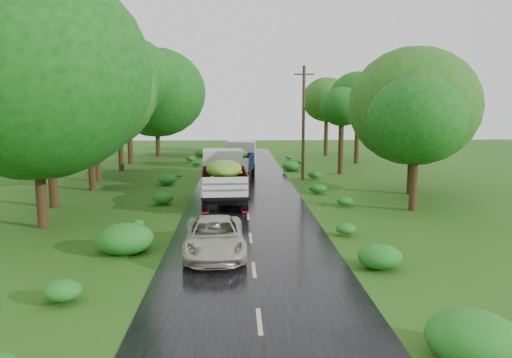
{
  "coord_description": "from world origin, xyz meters",
  "views": [
    {
      "loc": [
        -0.55,
        -16.02,
        5.52
      ],
      "look_at": [
        0.43,
        9.16,
        1.7
      ],
      "focal_mm": 35.0,
      "sensor_mm": 36.0,
      "label": 1
    }
  ],
  "objects": [
    {
      "name": "road_lines",
      "position": [
        0.0,
        6.0,
        0.02
      ],
      "size": [
        0.12,
        69.6,
        0.0
      ],
      "color": "#BFB78C",
      "rests_on": "road"
    },
    {
      "name": "trees_right",
      "position": [
        9.5,
        21.5,
        5.39
      ],
      "size": [
        5.91,
        31.15,
        7.46
      ],
      "color": "black",
      "rests_on": "ground"
    },
    {
      "name": "truck_near",
      "position": [
        -1.3,
        11.58,
        1.59
      ],
      "size": [
        2.68,
        6.79,
        2.81
      ],
      "rotation": [
        0.0,
        0.0,
        0.05
      ],
      "color": "black",
      "rests_on": "ground"
    },
    {
      "name": "utility_pole",
      "position": [
        4.25,
        19.84,
        4.22
      ],
      "size": [
        1.44,
        0.24,
        8.19
      ],
      "rotation": [
        0.0,
        0.0,
        -0.07
      ],
      "color": "#382616",
      "rests_on": "ground"
    },
    {
      "name": "ground",
      "position": [
        0.0,
        0.0,
        0.0
      ],
      "size": [
        120.0,
        120.0,
        0.0
      ],
      "primitive_type": "plane",
      "color": "#214F10",
      "rests_on": "ground"
    },
    {
      "name": "truck_far",
      "position": [
        -0.43,
        20.9,
        1.48
      ],
      "size": [
        2.88,
        6.43,
        2.62
      ],
      "rotation": [
        0.0,
        0.0,
        -0.11
      ],
      "color": "black",
      "rests_on": "ground"
    },
    {
      "name": "shrubs",
      "position": [
        0.0,
        14.0,
        0.35
      ],
      "size": [
        11.9,
        44.0,
        0.7
      ],
      "color": "#196A1B",
      "rests_on": "ground"
    },
    {
      "name": "road",
      "position": [
        0.0,
        5.0,
        0.01
      ],
      "size": [
        6.5,
        80.0,
        0.02
      ],
      "primitive_type": "cube",
      "color": "black",
      "rests_on": "ground"
    },
    {
      "name": "trees_left",
      "position": [
        -9.82,
        20.8,
        6.78
      ],
      "size": [
        6.2,
        34.8,
        9.65
      ],
      "color": "black",
      "rests_on": "ground"
    },
    {
      "name": "car",
      "position": [
        -1.39,
        1.79,
        0.68
      ],
      "size": [
        2.41,
        4.84,
        1.32
      ],
      "primitive_type": "imported",
      "rotation": [
        0.0,
        0.0,
        0.05
      ],
      "color": "#B2AF9E",
      "rests_on": "road"
    }
  ]
}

